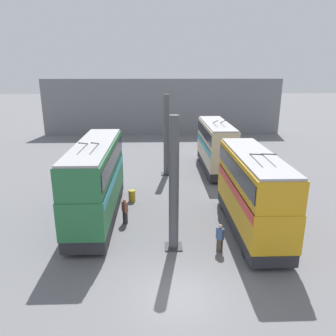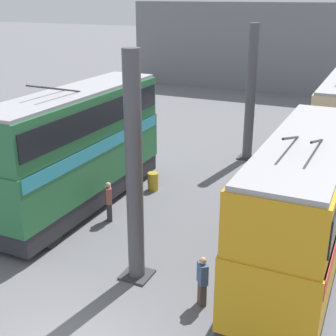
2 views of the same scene
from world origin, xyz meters
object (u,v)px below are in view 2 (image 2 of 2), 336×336
at_px(bus_right_mid, 78,143).
at_px(person_by_right_row, 109,200).
at_px(oil_drum, 153,181).
at_px(person_by_left_row, 202,280).
at_px(bus_left_near, 302,205).

relative_size(bus_right_mid, person_by_right_row, 5.89).
height_order(person_by_right_row, oil_drum, person_by_right_row).
bearing_deg(person_by_left_row, oil_drum, 86.67).
height_order(bus_right_mid, oil_drum, bus_right_mid).
relative_size(bus_left_near, bus_right_mid, 0.90).
xyz_separation_m(bus_left_near, person_by_left_row, (-2.42, 2.38, -1.97)).
xyz_separation_m(bus_right_mid, oil_drum, (3.00, -2.08, -2.57)).
bearing_deg(oil_drum, person_by_left_row, -143.84).
bearing_deg(oil_drum, bus_left_near, -122.73).
distance_m(bus_right_mid, oil_drum, 4.46).
distance_m(person_by_left_row, person_by_right_row, 6.73).
bearing_deg(person_by_right_row, person_by_left_row, -70.84).
bearing_deg(bus_left_near, oil_drum, 57.27).
distance_m(bus_right_mid, person_by_left_row, 8.98).
bearing_deg(bus_left_near, person_by_right_row, 80.90).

